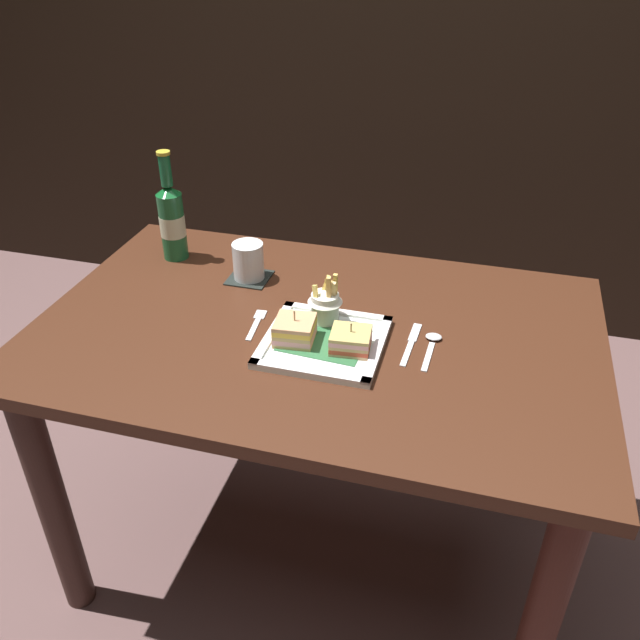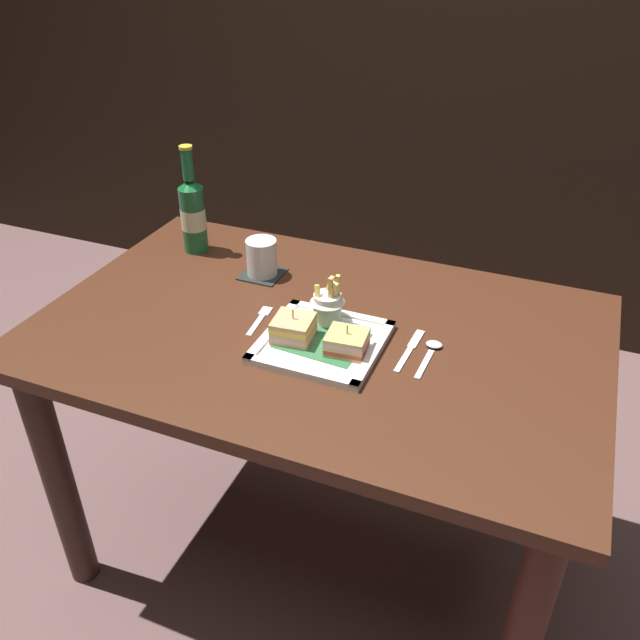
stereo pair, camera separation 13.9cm
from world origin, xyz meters
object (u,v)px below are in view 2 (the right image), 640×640
Objects in this scene: knife at (410,348)px; spoon at (432,350)px; fries_cup at (328,302)px; fork at (260,319)px; dining_table at (318,373)px; sandwich_half_left at (293,329)px; water_glass at (262,259)px; square_plate at (322,342)px; sandwich_half_right at (347,342)px; beer_bottle at (193,213)px.

knife is 0.04m from spoon.
fries_cup is 0.93× the size of fork.
sandwich_half_left reaches higher than dining_table.
water_glass is at bearing 158.12° from knife.
square_plate is (0.04, -0.06, 0.14)m from dining_table.
knife is (0.43, -0.17, -0.04)m from water_glass.
fork is (-0.17, 0.04, -0.01)m from square_plate.
dining_table is 9.97× the size of fork.
square_plate is 1.82× the size of spoon.
sandwich_half_right is 0.31× the size of beer_bottle.
water_glass is at bearing 142.36° from sandwich_half_right.
sandwich_half_right is at bearing -38.23° from dining_table.
fork is 0.91× the size of spoon.
square_plate reaches higher than fork.
beer_bottle is 0.24m from water_glass.
spoon is at bearing 25.78° from sandwich_half_right.
square_plate is at bearing -163.91° from spoon.
fries_cup is at bearing 173.72° from knife.
fork is at bearing -38.29° from beer_bottle.
beer_bottle reaches higher than sandwich_half_left.
fork and knife have the same top height.
sandwich_half_right reaches higher than fork.
beer_bottle reaches higher than sandwich_half_right.
beer_bottle reaches higher than fork.
square_plate is at bearing -41.97° from water_glass.
square_plate is at bearing -162.40° from knife.
sandwich_half_right is 0.71× the size of fork.
water_glass is at bearing -14.71° from beer_bottle.
square_plate reaches higher than knife.
water_glass reaches higher than fork.
water_glass is 0.56× the size of knife.
sandwich_half_right is at bearing -49.25° from fries_cup.
spoon is at bearing 16.09° from square_plate.
dining_table is at bearing 178.53° from knife.
square_plate is 0.19m from knife.
fries_cup is 0.70× the size of knife.
sandwich_half_left is at bearing -180.00° from sandwich_half_right.
square_plate is 2.01× the size of fork.
sandwich_half_right is 0.96× the size of water_glass.
spoon is (0.39, 0.02, 0.00)m from fork.
square_plate is at bearing 167.16° from sandwich_half_right.
knife is at bearing 16.41° from sandwich_half_left.
fork is (-0.15, -0.04, -0.06)m from fries_cup.
fries_cup is 0.20m from knife.
spoon is at bearing -19.28° from water_glass.
spoon reaches higher than knife.
sandwich_half_right reaches higher than square_plate.
beer_bottle is 3.11× the size of water_glass.
spoon is (0.24, -0.01, -0.05)m from fries_cup.
square_plate is at bearing -13.49° from fork.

